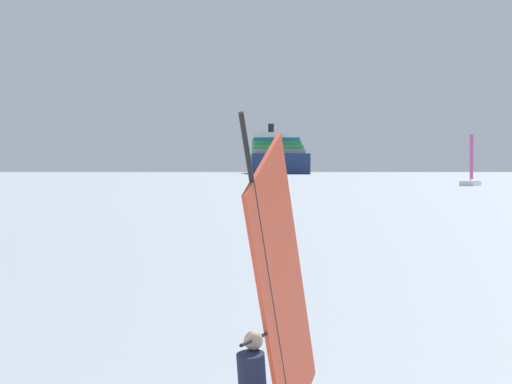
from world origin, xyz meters
TOP-DOWN VIEW (x-y plane):
  - windsurfer at (1.87, 1.09)m, footprint 1.19×4.37m
  - cargo_ship at (-61.35, 718.65)m, footprint 56.39×220.91m
  - small_sailboat at (19.79, 207.90)m, footprint 4.38×6.57m

SIDE VIEW (x-z plane):
  - windsurfer at x=1.87m, z-range -1.05..3.05m
  - small_sailboat at x=19.79m, z-range -4.35..6.36m
  - cargo_ship at x=-61.35m, z-range -8.27..25.50m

